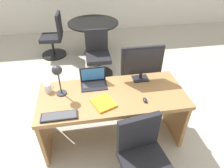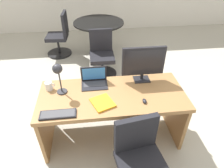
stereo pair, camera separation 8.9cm
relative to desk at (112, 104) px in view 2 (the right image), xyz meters
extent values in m
plane|color=#B7B2A3|center=(0.00, 1.46, -0.56)|extent=(12.00, 12.00, 0.00)
cube|color=#9E7042|center=(0.00, -0.04, 0.17)|extent=(1.72, 0.74, 0.05)
cube|color=#9E7042|center=(-0.84, -0.04, -0.20)|extent=(0.04, 0.65, 0.70)
cube|color=#9E7042|center=(0.84, -0.04, -0.20)|extent=(0.04, 0.65, 0.70)
cube|color=#9E7042|center=(0.00, 0.23, -0.17)|extent=(1.51, 0.02, 0.49)
cube|color=black|center=(0.41, 0.21, 0.20)|extent=(0.20, 0.16, 0.01)
cube|color=black|center=(0.41, 0.22, 0.25)|extent=(0.04, 0.02, 0.08)
cube|color=black|center=(0.41, 0.21, 0.47)|extent=(0.53, 0.04, 0.37)
cube|color=black|center=(0.41, 0.19, 0.47)|extent=(0.47, 0.00, 0.32)
cube|color=black|center=(-0.20, 0.16, 0.20)|extent=(0.32, 0.22, 0.01)
cube|color=#38383D|center=(-0.20, 0.17, 0.21)|extent=(0.27, 0.12, 0.00)
cube|color=black|center=(-0.20, 0.25, 0.31)|extent=(0.32, 0.04, 0.21)
cube|color=#3F8CEA|center=(-0.20, 0.24, 0.31)|extent=(0.28, 0.03, 0.18)
cube|color=black|center=(-0.60, -0.32, 0.20)|extent=(0.37, 0.13, 0.02)
cube|color=#47474C|center=(-0.60, -0.32, 0.22)|extent=(0.34, 0.11, 0.00)
ellipsoid|color=black|center=(0.34, -0.23, 0.21)|extent=(0.04, 0.08, 0.03)
cylinder|color=#2D2D33|center=(-0.59, 0.07, 0.20)|extent=(0.12, 0.12, 0.01)
cylinder|color=#2D2D33|center=(-0.59, 0.07, 0.35)|extent=(0.02, 0.02, 0.29)
sphere|color=#2D2D33|center=(-0.59, 0.04, 0.54)|extent=(0.11, 0.11, 0.11)
cube|color=orange|center=(-0.13, -0.19, 0.21)|extent=(0.29, 0.31, 0.02)
cylinder|color=white|center=(-0.74, 0.14, 0.25)|extent=(0.09, 0.09, 0.10)
torus|color=white|center=(-0.70, 0.14, 0.25)|extent=(0.06, 0.01, 0.06)
cube|color=black|center=(0.20, -0.80, -0.13)|extent=(0.53, 0.53, 0.08)
cube|color=black|center=(0.17, -0.58, 0.12)|extent=(0.44, 0.13, 0.41)
cylinder|color=black|center=(0.00, 2.48, -0.54)|extent=(0.50, 0.50, 0.04)
cylinder|color=black|center=(0.00, 2.48, -0.17)|extent=(0.08, 0.08, 0.69)
cylinder|color=black|center=(0.00, 2.48, 0.19)|extent=(1.11, 1.11, 0.03)
cylinder|color=black|center=(-0.01, 1.53, -0.54)|extent=(0.56, 0.56, 0.04)
cylinder|color=black|center=(-0.01, 1.53, -0.36)|extent=(0.05, 0.05, 0.31)
cube|color=black|center=(-0.01, 1.53, -0.16)|extent=(0.46, 0.46, 0.08)
cube|color=black|center=(-0.01, 1.75, 0.10)|extent=(0.44, 0.06, 0.44)
cylinder|color=black|center=(-0.95, 2.55, -0.54)|extent=(0.56, 0.56, 0.04)
cylinder|color=black|center=(-0.95, 2.55, -0.34)|extent=(0.05, 0.05, 0.36)
cube|color=black|center=(-0.95, 2.55, -0.12)|extent=(0.49, 0.49, 0.08)
cube|color=black|center=(-0.73, 2.53, 0.17)|extent=(0.09, 0.44, 0.50)
camera|label=1|loc=(-0.31, -1.83, 1.66)|focal=31.87mm
camera|label=2|loc=(-0.22, -1.84, 1.66)|focal=31.87mm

